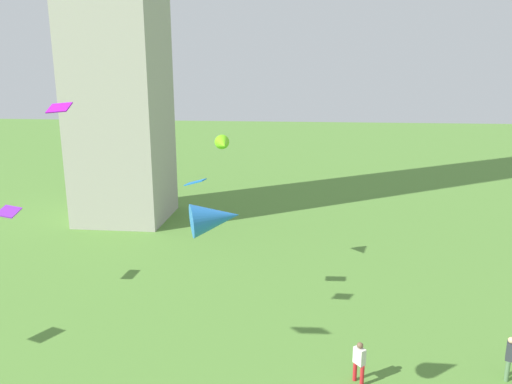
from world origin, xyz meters
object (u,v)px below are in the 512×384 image
object	(u,v)px
kite_flying_1	(223,144)
kite_flying_6	(195,182)
kite_flying_2	(216,218)
kite_flying_5	(59,108)
person_1	(509,355)
kite_flying_0	(9,212)
person_0	(359,360)

from	to	relation	value
kite_flying_1	kite_flying_6	world-z (taller)	kite_flying_1
kite_flying_2	kite_flying_6	bearing A→B (deg)	-4.28
kite_flying_5	kite_flying_6	xyz separation A→B (m)	(3.71, 4.85, -3.72)
person_1	kite_flying_0	size ratio (longest dim) A/B	1.32
kite_flying_2	kite_flying_6	size ratio (longest dim) A/B	1.66
kite_flying_0	kite_flying_5	bearing A→B (deg)	40.93
person_0	person_1	bearing A→B (deg)	59.86
kite_flying_6	kite_flying_1	bearing A→B (deg)	88.48
kite_flying_0	person_1	bearing A→B (deg)	71.04
person_0	kite_flying_0	size ratio (longest dim) A/B	1.29
person_0	kite_flying_5	world-z (taller)	kite_flying_5
kite_flying_0	kite_flying_2	world-z (taller)	kite_flying_2
person_0	kite_flying_5	xyz separation A→B (m)	(-10.97, 0.13, 9.31)
person_0	kite_flying_2	bearing A→B (deg)	-87.95
kite_flying_0	kite_flying_1	size ratio (longest dim) A/B	0.98
person_0	kite_flying_6	bearing A→B (deg)	-163.31
person_0	person_1	distance (m)	5.81
kite_flying_6	person_0	bearing A→B (deg)	-26.53
person_1	kite_flying_0	bearing A→B (deg)	101.25
kite_flying_0	kite_flying_5	distance (m)	10.06
kite_flying_0	kite_flying_6	bearing A→B (deg)	78.75
kite_flying_1	kite_flying_0	bearing A→B (deg)	-179.45
person_0	kite_flying_1	xyz separation A→B (m)	(-6.61, 8.93, 6.81)
kite_flying_1	kite_flying_6	size ratio (longest dim) A/B	1.39
person_1	kite_flying_0	xyz separation A→B (m)	(-22.91, 4.82, 3.64)
person_1	kite_flying_5	world-z (taller)	kite_flying_5
person_1	kite_flying_2	distance (m)	13.23
person_0	kite_flying_1	distance (m)	13.03
person_0	kite_flying_6	world-z (taller)	kite_flying_6
kite_flying_2	kite_flying_6	distance (m)	9.42
kite_flying_1	kite_flying_5	world-z (taller)	kite_flying_5
kite_flying_0	kite_flying_2	distance (m)	16.15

